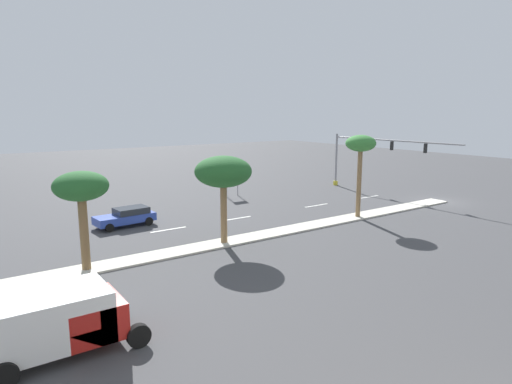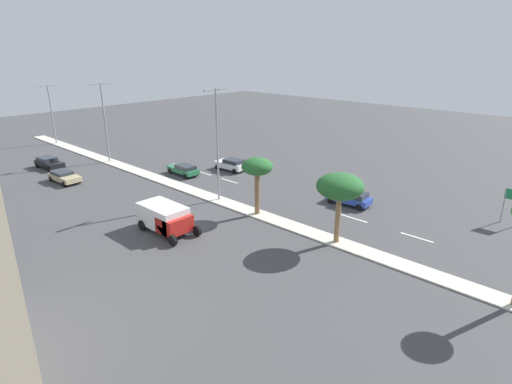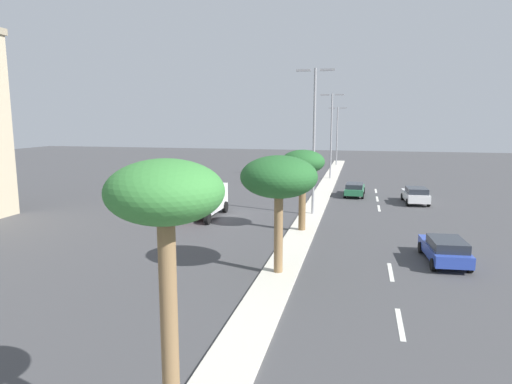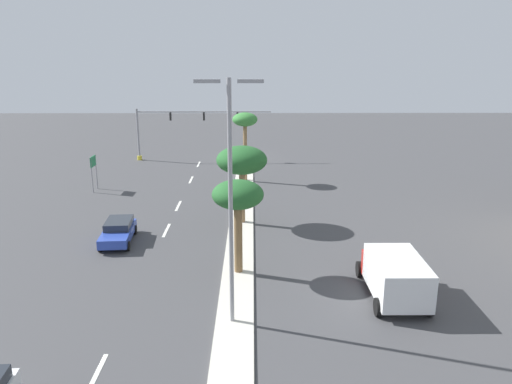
% 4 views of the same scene
% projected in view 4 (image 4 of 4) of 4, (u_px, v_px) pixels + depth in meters
% --- Properties ---
extents(ground_plane, '(160.00, 160.00, 0.00)m').
position_uv_depth(ground_plane, '(238.00, 272.00, 28.88)').
color(ground_plane, '#424244').
extents(median_curb, '(1.80, 85.41, 0.12)m').
position_uv_depth(median_curb, '(231.00, 373.00, 19.72)').
color(median_curb, beige).
rests_on(median_curb, ground).
extents(lane_stripe_near, '(0.20, 2.80, 0.01)m').
position_uv_depth(lane_stripe_near, '(199.00, 164.00, 56.98)').
color(lane_stripe_near, silver).
rests_on(lane_stripe_near, ground).
extents(lane_stripe_rear, '(0.20, 2.80, 0.01)m').
position_uv_depth(lane_stripe_rear, '(191.00, 180.00, 50.01)').
color(lane_stripe_rear, silver).
rests_on(lane_stripe_rear, ground).
extents(lane_stripe_trailing, '(0.20, 2.80, 0.01)m').
position_uv_depth(lane_stripe_trailing, '(178.00, 206.00, 41.47)').
color(lane_stripe_trailing, silver).
rests_on(lane_stripe_trailing, ground).
extents(lane_stripe_outboard, '(0.20, 2.80, 0.01)m').
position_uv_depth(lane_stripe_outboard, '(166.00, 230.00, 35.73)').
color(lane_stripe_outboard, silver).
rests_on(lane_stripe_outboard, ground).
extents(lane_stripe_front, '(0.20, 2.80, 0.01)m').
position_uv_depth(lane_stripe_front, '(96.00, 375.00, 19.67)').
color(lane_stripe_front, silver).
rests_on(lane_stripe_front, ground).
extents(traffic_signal_gantry, '(15.88, 0.53, 6.08)m').
position_uv_depth(traffic_signal_gantry, '(174.00, 126.00, 58.33)').
color(traffic_signal_gantry, gray).
rests_on(traffic_signal_gantry, ground).
extents(directional_road_sign, '(0.10, 1.49, 3.24)m').
position_uv_depth(directional_road_sign, '(93.00, 166.00, 45.46)').
color(directional_road_sign, gray).
rests_on(directional_road_sign, ground).
extents(palm_tree_outboard, '(2.42, 2.42, 6.67)m').
position_uv_depth(palm_tree_outboard, '(245.00, 122.00, 48.01)').
color(palm_tree_outboard, olive).
rests_on(palm_tree_outboard, median_curb).
extents(palm_tree_mid, '(3.69, 3.69, 5.73)m').
position_uv_depth(palm_tree_mid, '(242.00, 161.00, 35.98)').
color(palm_tree_mid, olive).
rests_on(palm_tree_mid, median_curb).
extents(palm_tree_trailing, '(2.89, 2.89, 5.41)m').
position_uv_depth(palm_tree_trailing, '(238.00, 197.00, 27.58)').
color(palm_tree_trailing, brown).
rests_on(palm_tree_trailing, median_curb).
extents(street_lamp_mid, '(2.90, 0.24, 11.19)m').
position_uv_depth(street_lamp_mid, '(230.00, 188.00, 21.73)').
color(street_lamp_mid, gray).
rests_on(street_lamp_mid, median_curb).
extents(sedan_blue_inboard, '(2.24, 4.53, 1.40)m').
position_uv_depth(sedan_blue_inboard, '(118.00, 231.00, 33.44)').
color(sedan_blue_inboard, '#2D47AD').
rests_on(sedan_blue_inboard, ground).
extents(box_truck, '(2.77, 5.61, 2.33)m').
position_uv_depth(box_truck, '(395.00, 275.00, 25.58)').
color(box_truck, '#B21E19').
rests_on(box_truck, ground).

